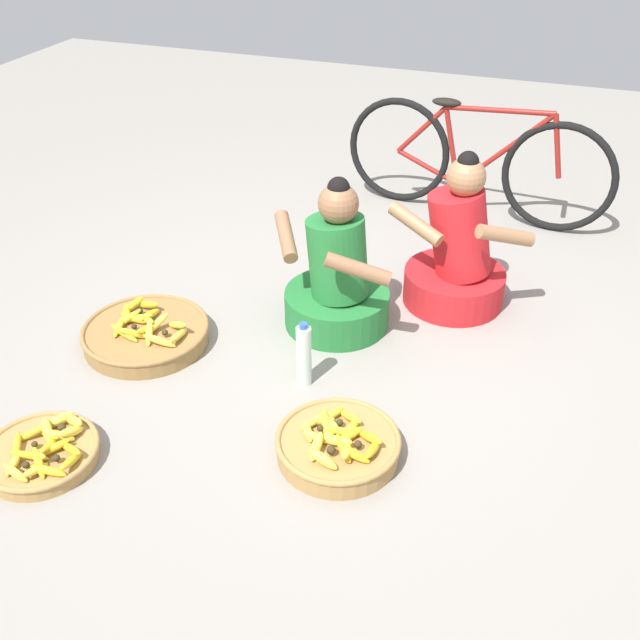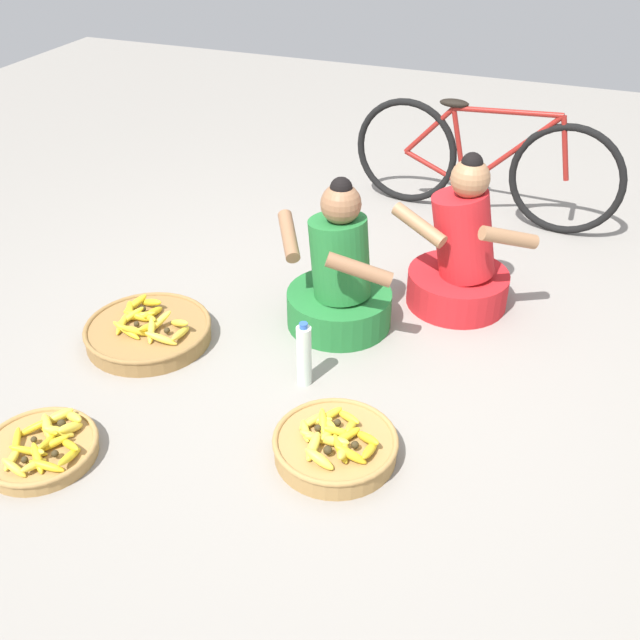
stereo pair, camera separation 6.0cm
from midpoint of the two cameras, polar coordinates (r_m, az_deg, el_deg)
ground_plane at (r=3.47m, az=0.62°, el=-3.09°), size 10.00×10.00×0.00m
vendor_woman_front at (r=3.59m, az=0.81°, el=3.07°), size 0.68×0.54×0.78m
vendor_woman_behind at (r=3.83m, az=10.07°, el=4.81°), size 0.73×0.52×0.82m
bicycle_leaning at (r=4.78m, az=11.51°, el=11.91°), size 1.70×0.23×0.73m
banana_basket_back_center at (r=3.14m, az=-21.16°, el=-9.51°), size 0.46×0.46×0.14m
banana_basket_back_left at (r=2.95m, az=0.79°, el=-9.59°), size 0.50×0.50×0.16m
banana_basket_front_right at (r=3.66m, az=-13.74°, el=-0.99°), size 0.61×0.61×0.17m
water_bottle at (r=3.25m, az=-1.79°, el=-2.75°), size 0.07×0.07×0.32m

